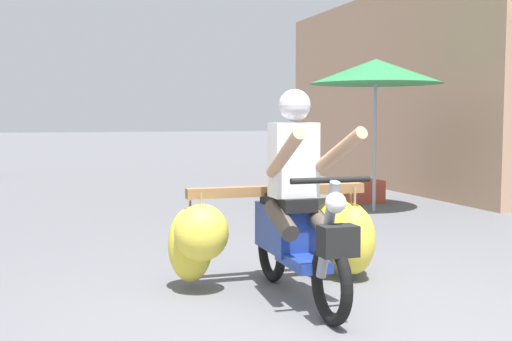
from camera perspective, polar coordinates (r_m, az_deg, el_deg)
ground_plane at (r=4.21m, az=6.69°, el=-14.28°), size 120.00×120.00×0.00m
motorbike_main_loaded at (r=5.18m, az=3.57°, el=-5.00°), size 1.80×1.78×1.58m
shopfront_building at (r=13.96m, az=15.99°, el=6.70°), size 3.27×8.46×3.80m
market_umbrella_near_shop at (r=9.53m, az=10.57°, el=8.61°), size 1.92×1.92×2.21m
produce_crate at (r=10.55m, az=9.56°, el=-1.84°), size 0.56×0.40×0.36m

